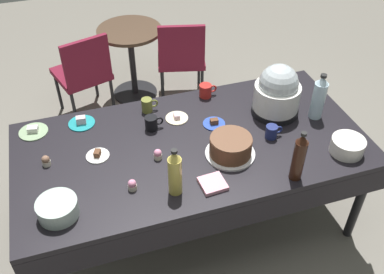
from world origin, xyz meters
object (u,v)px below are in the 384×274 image
Objects in this scene: ceramic_snack_bowl at (347,146)px; cupcake_berry at (132,185)px; slow_cooker at (277,92)px; dessert_plate_cream at (177,118)px; round_cafe_table at (131,50)px; maroon_chair_right at (181,55)px; coffee_mug_red at (206,91)px; dessert_plate_teal at (81,122)px; frosted_layer_cake at (231,147)px; coffee_mug_black at (152,123)px; coffee_mug_olive at (147,105)px; coffee_mug_navy at (272,132)px; dessert_plate_white at (98,155)px; glass_salad_bowl at (58,208)px; soda_bottle_water at (319,98)px; cupcake_vanilla at (46,161)px; dessert_plate_sage at (33,131)px; dessert_plate_cobalt at (214,123)px; soda_bottle_ginger_ale at (175,173)px; soda_bottle_cola at (299,157)px; maroon_chair_left at (84,71)px; cupcake_rose at (158,154)px; potluck_table at (192,150)px.

ceramic_snack_bowl is 1.32m from cupcake_berry.
slow_cooker reaches higher than dessert_plate_cream.
maroon_chair_right is at bearing -27.31° from round_cafe_table.
dessert_plate_teal is at bearing -176.95° from coffee_mug_red.
frosted_layer_cake is 2.49× the size of coffee_mug_black.
coffee_mug_olive reaches higher than coffee_mug_navy.
glass_salad_bowl is at bearing -124.02° from dessert_plate_white.
coffee_mug_red reaches higher than dessert_plate_cream.
maroon_chair_right is at bearing 108.32° from soda_bottle_water.
dessert_plate_teal is 0.24× the size of round_cafe_table.
glass_salad_bowl is 0.84m from coffee_mug_black.
round_cafe_table is at bearing 79.00° from cupcake_berry.
glass_salad_bowl reaches higher than coffee_mug_black.
maroon_chair_right is (0.59, 1.29, -0.31)m from coffee_mug_black.
frosted_layer_cake is 4.54× the size of cupcake_vanilla.
dessert_plate_sage is at bearing 97.61° from glass_salad_bowl.
frosted_layer_cake reaches higher than dessert_plate_cobalt.
soda_bottle_ginger_ale is at bearing -21.74° from cupcake_berry.
dessert_plate_cream is at bearing -41.07° from coffee_mug_olive.
soda_bottle_cola is 2.59× the size of coffee_mug_red.
coffee_mug_navy reaches higher than dessert_plate_teal.
maroon_chair_left is (-0.34, 1.09, -0.31)m from coffee_mug_olive.
coffee_mug_red is at bearing 1.91° from dessert_plate_sage.
soda_bottle_ginger_ale is at bearing -92.03° from coffee_mug_olive.
dessert_plate_cobalt is 1.63m from round_cafe_table.
coffee_mug_black is (-0.02, -0.20, -0.00)m from coffee_mug_olive.
dessert_plate_teal is 0.63m from cupcake_rose.
cupcake_rose is 1.13m from soda_bottle_water.
frosted_layer_cake reaches higher than maroon_chair_right.
dessert_plate_cream is 0.90m from soda_bottle_cola.
round_cafe_table is (0.15, 1.51, -0.30)m from coffee_mug_black.
dessert_plate_cobalt is at bearing 25.13° from cupcake_rose.
dessert_plate_cobalt is at bearing -81.16° from round_cafe_table.
dessert_plate_cream is 2.26× the size of cupcake_rose.
soda_bottle_cola is (0.49, -0.74, 0.15)m from dessert_plate_cream.
cupcake_rose is 0.20× the size of soda_bottle_cola.
coffee_mug_red reaches higher than dessert_plate_cobalt.
soda_bottle_ginger_ale is 0.43× the size of round_cafe_table.
soda_bottle_cola is at bearing -45.26° from coffee_mug_black.
dessert_plate_sage is 1.62× the size of coffee_mug_navy.
coffee_mug_black is 0.77m from coffee_mug_navy.
frosted_layer_cake is 1.72m from maroon_chair_right.
glass_salad_bowl is at bearing -99.85° from maroon_chair_left.
coffee_mug_red is 1.34m from maroon_chair_left.
coffee_mug_red is (-0.62, 0.83, -0.00)m from ceramic_snack_bowl.
potluck_table is 7.09× the size of soda_bottle_ginger_ale.
dessert_plate_teal is at bearing 144.85° from frosted_layer_cake.
coffee_mug_navy is (0.94, 0.17, 0.01)m from cupcake_berry.
dessert_plate_cobalt is 2.20× the size of cupcake_berry.
round_cafe_table is at bearing 97.20° from frosted_layer_cake.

